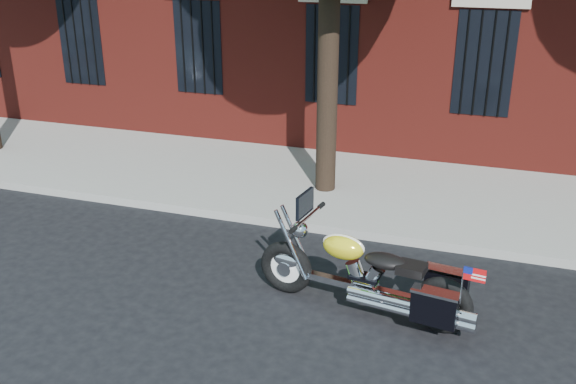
% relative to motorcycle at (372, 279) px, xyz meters
% --- Properties ---
extents(ground, '(120.00, 120.00, 0.00)m').
position_rel_motorcycle_xyz_m(ground, '(-2.10, 0.77, -0.51)').
color(ground, black).
rests_on(ground, ground).
extents(curb, '(40.00, 0.16, 0.15)m').
position_rel_motorcycle_xyz_m(curb, '(-2.10, 2.15, -0.43)').
color(curb, gray).
rests_on(curb, ground).
extents(sidewalk, '(40.00, 3.60, 0.15)m').
position_rel_motorcycle_xyz_m(sidewalk, '(-2.10, 4.03, -0.43)').
color(sidewalk, gray).
rests_on(sidewalk, ground).
extents(motorcycle, '(2.89, 1.09, 1.49)m').
position_rel_motorcycle_xyz_m(motorcycle, '(0.00, 0.00, 0.00)').
color(motorcycle, black).
rests_on(motorcycle, ground).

